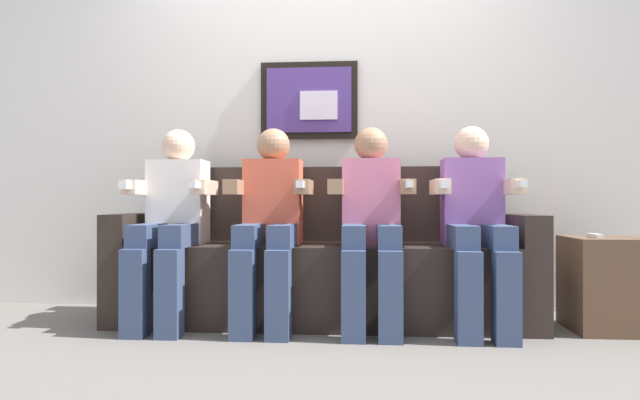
{
  "coord_description": "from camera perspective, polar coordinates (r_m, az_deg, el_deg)",
  "views": [
    {
      "loc": [
        0.24,
        -2.87,
        0.69
      ],
      "look_at": [
        0.0,
        0.15,
        0.7
      ],
      "focal_mm": 31.22,
      "sensor_mm": 36.0,
      "label": 1
    }
  ],
  "objects": [
    {
      "name": "ground_plane",
      "position": [
        2.96,
        -0.24,
        -13.66
      ],
      "size": [
        6.21,
        6.21,
        0.0
      ],
      "primitive_type": "plane",
      "color": "#66605B"
    },
    {
      "name": "back_wall_assembly",
      "position": [
        3.69,
        0.73,
        9.33
      ],
      "size": [
        4.78,
        0.1,
        2.6
      ],
      "color": "silver",
      "rests_on": "ground_plane"
    },
    {
      "name": "couch",
      "position": [
        3.23,
        0.25,
        -6.91
      ],
      "size": [
        2.38,
        0.58,
        0.9
      ],
      "color": "#2D231E",
      "rests_on": "ground_plane"
    },
    {
      "name": "person_leftmost",
      "position": [
        3.22,
        -15.01,
        -1.68
      ],
      "size": [
        0.46,
        0.56,
        1.11
      ],
      "color": "white",
      "rests_on": "ground_plane"
    },
    {
      "name": "person_left_center",
      "position": [
        3.07,
        -5.16,
        -1.76
      ],
      "size": [
        0.46,
        0.56,
        1.11
      ],
      "color": "#D8593F",
      "rests_on": "ground_plane"
    },
    {
      "name": "person_right_center",
      "position": [
        3.03,
        5.28,
        -1.79
      ],
      "size": [
        0.46,
        0.56,
        1.11
      ],
      "color": "pink",
      "rests_on": "ground_plane"
    },
    {
      "name": "person_rightmost",
      "position": [
        3.09,
        15.67,
        -1.74
      ],
      "size": [
        0.46,
        0.56,
        1.11
      ],
      "color": "#8C59A5",
      "rests_on": "ground_plane"
    },
    {
      "name": "side_table_right",
      "position": [
        3.38,
        27.35,
        -7.65
      ],
      "size": [
        0.4,
        0.4,
        0.5
      ],
      "color": "brown",
      "rests_on": "ground_plane"
    },
    {
      "name": "spare_remote_on_table",
      "position": [
        3.31,
        26.35,
        -3.29
      ],
      "size": [
        0.04,
        0.13,
        0.02
      ],
      "primitive_type": "cube",
      "color": "white",
      "rests_on": "side_table_right"
    }
  ]
}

